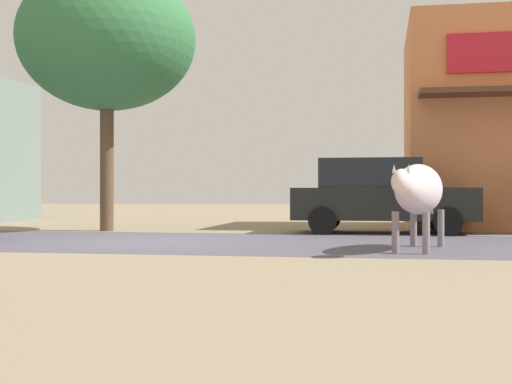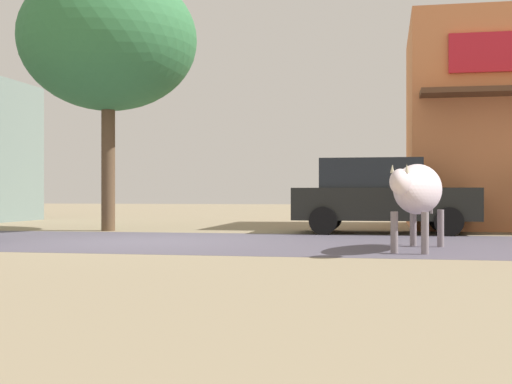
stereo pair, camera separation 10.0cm
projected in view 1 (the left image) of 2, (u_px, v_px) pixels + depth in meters
ground at (143, 241)px, 12.84m from camera, size 80.00×80.00×0.00m
asphalt_road at (143, 241)px, 12.84m from camera, size 72.00×5.32×0.00m
roadside_tree at (107, 40)px, 16.23m from camera, size 4.14×4.14×6.14m
parked_hatchback_car at (380, 195)px, 15.39m from camera, size 3.98×1.93×1.64m
cow_far_dark at (419, 190)px, 10.80m from camera, size 1.12×2.83×1.34m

